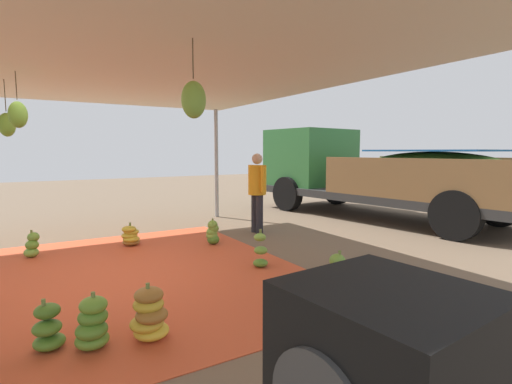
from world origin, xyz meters
The scene contains 13 objects.
ground_plane centered at (0.00, 3.00, 0.00)m, with size 40.00×40.00×0.00m, color brown.
tarp_orange centered at (0.00, 0.00, 0.01)m, with size 5.40×4.92×0.01m, color #D1512D.
tent_canopy centered at (0.00, -0.10, 2.80)m, with size 8.00×7.00×2.89m.
banana_bunch_0 centered at (-1.74, 0.57, 0.19)m, with size 0.39×0.41×0.43m.
banana_bunch_1 centered at (-1.78, -1.01, 0.20)m, with size 0.32×0.33×0.45m.
banana_bunch_2 centered at (2.01, -0.12, 0.24)m, with size 0.44×0.44×0.55m.
banana_bunch_3 centered at (2.15, 2.10, 0.26)m, with size 0.33×0.35×0.58m.
banana_bunch_4 centered at (-1.06, 1.92, 0.22)m, with size 0.34×0.32×0.49m.
banana_bunch_5 centered at (1.91, -0.60, 0.23)m, with size 0.40×0.39×0.52m.
banana_bunch_6 centered at (1.71, -0.94, 0.20)m, with size 0.32×0.31×0.46m.
banana_bunch_7 centered at (0.63, 1.93, 0.24)m, with size 0.29×0.29×0.58m.
cargo_truck_main centered at (-1.76, 6.92, 1.20)m, with size 7.35×3.32×2.40m.
worker_0 centered at (-1.51, 3.17, 0.99)m, with size 0.62×0.38×1.70m.
Camera 1 is at (5.43, -1.03, 1.76)m, focal length 26.93 mm.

